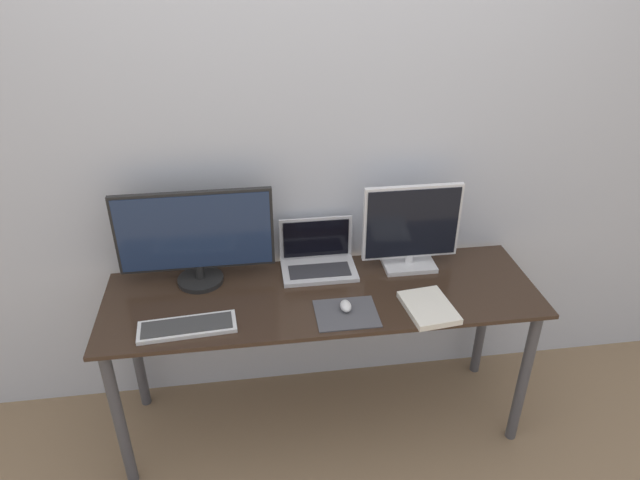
% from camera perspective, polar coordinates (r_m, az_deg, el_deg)
% --- Properties ---
extents(ground_plane, '(12.00, 12.00, 0.00)m').
position_cam_1_polar(ground_plane, '(2.67, 1.14, -21.72)').
color(ground_plane, '#8C7051').
extents(wall_back, '(7.00, 0.05, 2.50)m').
position_cam_1_polar(wall_back, '(2.43, -0.87, 9.54)').
color(wall_back, silver).
rests_on(wall_back, ground_plane).
extents(desk, '(1.79, 0.55, 0.73)m').
position_cam_1_polar(desk, '(2.43, 0.26, -7.34)').
color(desk, '#332319').
rests_on(desk, ground_plane).
extents(monitor_left, '(0.64, 0.19, 0.42)m').
position_cam_1_polar(monitor_left, '(2.38, -12.35, 0.33)').
color(monitor_left, black).
rests_on(monitor_left, desk).
extents(monitor_right, '(0.42, 0.16, 0.39)m').
position_cam_1_polar(monitor_right, '(2.48, 9.13, 1.11)').
color(monitor_right, silver).
rests_on(monitor_right, desk).
extents(laptop, '(0.32, 0.21, 0.22)m').
position_cam_1_polar(laptop, '(2.51, -0.23, -1.71)').
color(laptop, silver).
rests_on(laptop, desk).
extents(keyboard, '(0.38, 0.15, 0.02)m').
position_cam_1_polar(keyboard, '(2.23, -13.14, -8.46)').
color(keyboard, silver).
rests_on(keyboard, desk).
extents(mousepad, '(0.24, 0.20, 0.00)m').
position_cam_1_polar(mousepad, '(2.25, 2.66, -7.35)').
color(mousepad, '#47474C').
rests_on(mousepad, desk).
extents(mouse, '(0.04, 0.07, 0.04)m').
position_cam_1_polar(mouse, '(2.26, 2.59, -6.61)').
color(mouse, silver).
rests_on(mouse, mousepad).
extents(book, '(0.20, 0.26, 0.03)m').
position_cam_1_polar(book, '(2.31, 10.81, -6.65)').
color(book, silver).
rests_on(book, desk).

